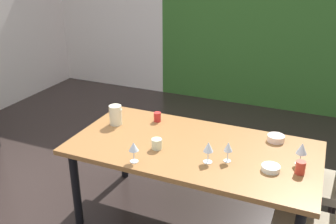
% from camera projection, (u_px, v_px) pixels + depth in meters
% --- Properties ---
extents(ground_plane, '(5.98, 5.94, 0.02)m').
position_uv_depth(ground_plane, '(133.00, 202.00, 3.56)').
color(ground_plane, black).
extents(back_panel_interior, '(2.02, 0.10, 2.78)m').
position_uv_depth(back_panel_interior, '(108.00, 4.00, 6.19)').
color(back_panel_interior, silver).
rests_on(back_panel_interior, ground_plane).
extents(garden_window_panel, '(3.96, 0.10, 2.78)m').
position_uv_depth(garden_window_panel, '(296.00, 15.00, 5.10)').
color(garden_window_panel, '#326425').
rests_on(garden_window_panel, ground_plane).
extents(dining_table, '(1.97, 1.00, 0.75)m').
position_uv_depth(dining_table, '(193.00, 154.00, 3.02)').
color(dining_table, brown).
rests_on(dining_table, ground_plane).
extents(chair_right_far, '(0.44, 0.44, 0.97)m').
position_uv_depth(chair_right_far, '(324.00, 176.00, 2.97)').
color(chair_right_far, tan).
rests_on(chair_right_far, ground_plane).
extents(chair_right_near, '(0.44, 0.44, 0.97)m').
position_uv_depth(chair_right_near, '(320.00, 224.00, 2.45)').
color(chair_right_near, tan).
rests_on(chair_right_near, ground_plane).
extents(wine_glass_corner, '(0.06, 0.06, 0.16)m').
position_uv_depth(wine_glass_corner, '(228.00, 147.00, 2.73)').
color(wine_glass_corner, silver).
rests_on(wine_glass_corner, dining_table).
extents(wine_glass_north, '(0.07, 0.07, 0.16)m').
position_uv_depth(wine_glass_north, '(134.00, 147.00, 2.72)').
color(wine_glass_north, silver).
rests_on(wine_glass_north, dining_table).
extents(wine_glass_west, '(0.07, 0.07, 0.16)m').
position_uv_depth(wine_glass_west, '(208.00, 148.00, 2.72)').
color(wine_glass_west, silver).
rests_on(wine_glass_west, dining_table).
extents(wine_glass_left, '(0.08, 0.08, 0.17)m').
position_uv_depth(wine_glass_left, '(302.00, 149.00, 2.69)').
color(wine_glass_left, silver).
rests_on(wine_glass_left, dining_table).
extents(serving_bowl_near_window, '(0.14, 0.14, 0.05)m').
position_uv_depth(serving_bowl_near_window, '(276.00, 138.00, 3.06)').
color(serving_bowl_near_window, '#F6DAC7').
rests_on(serving_bowl_near_window, dining_table).
extents(serving_bowl_center, '(0.13, 0.13, 0.04)m').
position_uv_depth(serving_bowl_center, '(271.00, 168.00, 2.65)').
color(serving_bowl_center, white).
rests_on(serving_bowl_center, dining_table).
extents(cup_south, '(0.07, 0.07, 0.10)m').
position_uv_depth(cup_south, '(300.00, 167.00, 2.60)').
color(cup_south, red).
rests_on(cup_south, dining_table).
extents(cup_right, '(0.07, 0.07, 0.09)m').
position_uv_depth(cup_right, '(157.00, 117.00, 3.42)').
color(cup_right, red).
rests_on(cup_right, dining_table).
extents(cup_near_shelf, '(0.08, 0.08, 0.08)m').
position_uv_depth(cup_near_shelf, '(157.00, 144.00, 2.94)').
color(cup_near_shelf, beige).
rests_on(cup_near_shelf, dining_table).
extents(pitcher_rear, '(0.13, 0.11, 0.18)m').
position_uv_depth(pitcher_rear, '(116.00, 115.00, 3.34)').
color(pitcher_rear, beige).
rests_on(pitcher_rear, dining_table).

